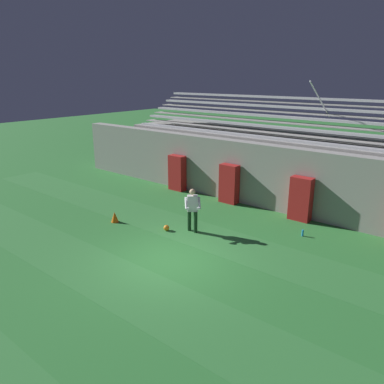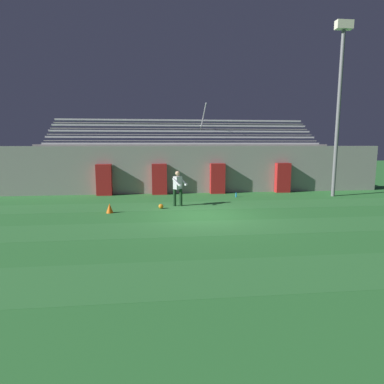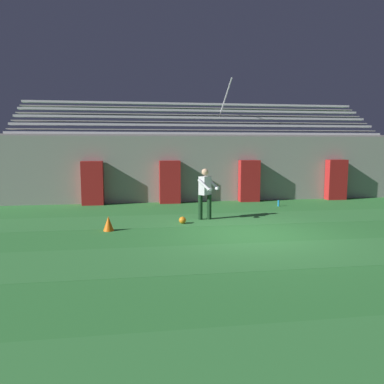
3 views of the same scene
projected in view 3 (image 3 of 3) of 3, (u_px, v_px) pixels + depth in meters
The scene contains 13 objects.
ground_plane at pixel (252, 235), 10.17m from camera, with size 80.00×80.00×0.00m, color #2D7533.
turf_stripe_mid at pixel (278, 254), 8.33m from camera, with size 28.00×2.07×0.01m, color #337A38.
turf_stripe_far at pixel (232, 219), 12.39m from camera, with size 28.00×2.07×0.01m, color #337A38.
back_wall at pixel (208, 169), 16.37m from camera, with size 24.00×0.60×2.80m, color #999691.
padding_pillar_gate_left at pixel (170, 182), 15.65m from camera, with size 0.86×0.44×1.78m, color #B21E1E.
padding_pillar_gate_right at pixel (249, 181), 16.15m from camera, with size 0.86×0.44×1.78m, color #B21E1E.
padding_pillar_far_left at pixel (93, 183), 15.19m from camera, with size 0.86×0.44×1.78m, color #B21E1E.
padding_pillar_far_right at pixel (336, 180), 16.73m from camera, with size 0.86×0.44×1.78m, color #B21E1E.
bleacher_stand at pixel (199, 164), 18.66m from camera, with size 18.00×4.05×5.43m.
goalkeeper at pixel (205, 191), 12.15m from camera, with size 0.74×0.74×1.67m.
soccer_ball at pixel (183, 220), 11.59m from camera, with size 0.22×0.22×0.22m, color orange.
traffic_cone at pixel (108, 224), 10.61m from camera, with size 0.30×0.30×0.42m, color orange.
water_bottle at pixel (279, 203), 14.92m from camera, with size 0.07×0.07×0.24m, color #1E8CD8.
Camera 3 is at (-3.09, -9.59, 2.41)m, focal length 35.00 mm.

